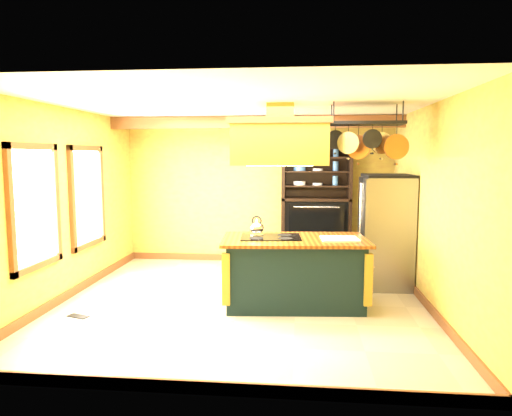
% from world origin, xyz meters
% --- Properties ---
extents(floor, '(5.00, 5.00, 0.00)m').
position_xyz_m(floor, '(0.00, 0.00, 0.00)').
color(floor, beige).
rests_on(floor, ground).
extents(ceiling, '(5.00, 5.00, 0.00)m').
position_xyz_m(ceiling, '(0.00, 0.00, 2.70)').
color(ceiling, white).
rests_on(ceiling, wall_back).
extents(wall_back, '(5.00, 0.02, 2.70)m').
position_xyz_m(wall_back, '(0.00, 2.50, 1.35)').
color(wall_back, '#E2C952').
rests_on(wall_back, floor).
extents(wall_front, '(5.00, 0.02, 2.70)m').
position_xyz_m(wall_front, '(0.00, -2.50, 1.35)').
color(wall_front, '#E2C952').
rests_on(wall_front, floor).
extents(wall_left, '(0.02, 5.00, 2.70)m').
position_xyz_m(wall_left, '(-2.50, 0.00, 1.35)').
color(wall_left, '#E2C952').
rests_on(wall_left, floor).
extents(wall_right, '(0.02, 5.00, 2.70)m').
position_xyz_m(wall_right, '(2.50, 0.00, 1.35)').
color(wall_right, '#E2C952').
rests_on(wall_right, floor).
extents(ceiling_beam, '(5.00, 0.15, 0.20)m').
position_xyz_m(ceiling_beam, '(0.00, 1.70, 2.59)').
color(ceiling_beam, brown).
rests_on(ceiling_beam, ceiling).
extents(window_near, '(0.06, 1.06, 1.56)m').
position_xyz_m(window_near, '(-2.47, -0.80, 1.40)').
color(window_near, brown).
rests_on(window_near, wall_left).
extents(window_far, '(0.06, 1.06, 1.56)m').
position_xyz_m(window_far, '(-2.47, 0.60, 1.40)').
color(window_far, brown).
rests_on(window_far, wall_left).
extents(kitchen_island, '(2.01, 1.22, 1.11)m').
position_xyz_m(kitchen_island, '(0.72, -0.03, 0.47)').
color(kitchen_island, black).
rests_on(kitchen_island, floor).
extents(range_hood, '(1.33, 0.75, 0.80)m').
position_xyz_m(range_hood, '(0.52, -0.03, 2.23)').
color(range_hood, '#A77629').
rests_on(range_hood, ceiling).
extents(pot_rack, '(1.04, 0.47, 0.72)m').
position_xyz_m(pot_rack, '(1.64, -0.03, 2.31)').
color(pot_rack, black).
rests_on(pot_rack, ceiling).
extents(refrigerator, '(0.74, 0.87, 1.70)m').
position_xyz_m(refrigerator, '(2.11, 1.04, 0.83)').
color(refrigerator, gray).
rests_on(refrigerator, floor).
extents(hutch, '(1.24, 0.57, 2.20)m').
position_xyz_m(hutch, '(1.08, 2.26, 0.86)').
color(hutch, black).
rests_on(hutch, floor).
extents(floor_register, '(0.30, 0.20, 0.01)m').
position_xyz_m(floor_register, '(-1.99, -0.78, 0.01)').
color(floor_register, black).
rests_on(floor_register, floor).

